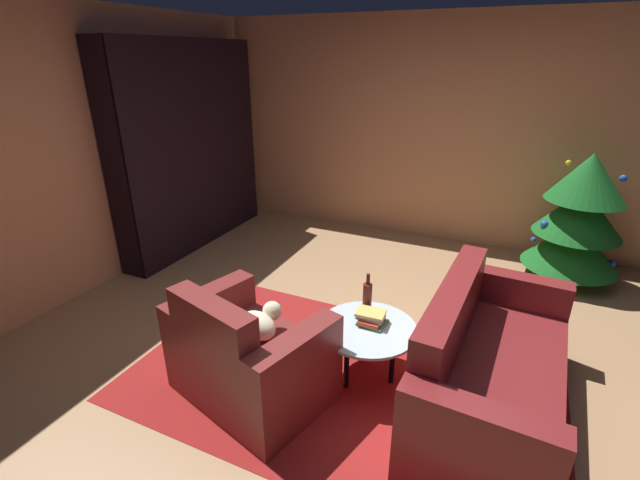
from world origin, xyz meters
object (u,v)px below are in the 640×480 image
decorated_tree (579,217)px  bookshelf_unit (198,145)px  book_stack_on_table (371,318)px  bottle_on_table (367,297)px  coffee_table (367,332)px  armchair_red (248,357)px  couch_red (486,369)px

decorated_tree → bookshelf_unit: bearing=-171.1°
book_stack_on_table → decorated_tree: (1.36, 2.20, 0.21)m
bottle_on_table → decorated_tree: size_ratio=0.24×
coffee_table → decorated_tree: bearing=58.6°
coffee_table → decorated_tree: size_ratio=0.52×
book_stack_on_table → decorated_tree: size_ratio=0.17×
armchair_red → book_stack_on_table: bearing=40.1°
coffee_table → couch_red: bearing=3.4°
bookshelf_unit → armchair_red: 3.04m
bottle_on_table → book_stack_on_table: bearing=-58.9°
couch_red → decorated_tree: 2.31m
armchair_red → couch_red: size_ratio=0.67×
coffee_table → bottle_on_table: 0.25m
bookshelf_unit → coffee_table: bearing=-31.3°
bookshelf_unit → armchair_red: size_ratio=2.01×
armchair_red → couch_red: (1.43, 0.55, -0.02)m
armchair_red → decorated_tree: decorated_tree is taller
armchair_red → decorated_tree: bearing=53.8°
bookshelf_unit → book_stack_on_table: bearing=-30.5°
couch_red → book_stack_on_table: size_ratio=7.77×
coffee_table → bottle_on_table: size_ratio=2.19×
coffee_table → decorated_tree: (1.37, 2.25, 0.30)m
book_stack_on_table → decorated_tree: 2.60m
couch_red → decorated_tree: size_ratio=1.30×
book_stack_on_table → coffee_table: bearing=-99.0°
bookshelf_unit → bottle_on_table: (2.59, -1.44, -0.61)m
book_stack_on_table → decorated_tree: bearing=58.2°
coffee_table → bottle_on_table: bearing=111.4°
bottle_on_table → decorated_tree: 2.53m
bookshelf_unit → decorated_tree: bookshelf_unit is taller
bottle_on_table → decorated_tree: bearing=55.3°
armchair_red → bottle_on_table: size_ratio=3.66×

